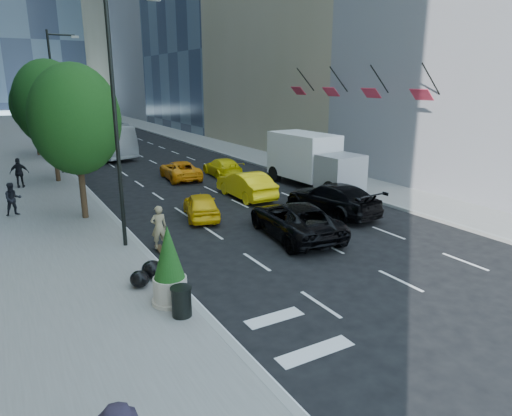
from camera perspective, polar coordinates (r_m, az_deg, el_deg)
ground at (r=19.01m, az=6.64°, el=-5.28°), size 160.00×160.00×0.00m
sidewalk_left at (r=44.73m, az=-27.50°, el=5.28°), size 6.00×120.00×0.15m
sidewalk_right at (r=49.26m, az=-4.81°, el=7.78°), size 4.00×120.00×0.15m
lamp_near at (r=18.74m, az=-16.77°, el=12.12°), size 2.13×0.22×10.00m
lamp_far at (r=36.47m, az=-23.64°, el=12.89°), size 2.13×0.22×10.00m
tree_near at (r=23.53m, az=-21.64°, el=10.21°), size 4.20×4.20×7.46m
tree_mid at (r=33.41m, az=-24.42°, el=11.81°), size 4.50×4.50×7.99m
tree_far at (r=46.38m, az=-26.10°, el=11.45°), size 3.90×3.90×6.92m
traffic_signal at (r=54.43m, az=-25.89°, el=11.45°), size 2.48×0.53×5.20m
facade_flags at (r=32.26m, az=11.87°, el=14.30°), size 1.85×13.30×2.05m
skateboarder at (r=18.94m, az=-12.03°, el=-2.72°), size 0.69×0.48×1.80m
black_sedan_lincoln at (r=20.40m, az=4.87°, el=-1.44°), size 3.32×5.92×1.56m
black_sedan_mercedes at (r=24.07m, az=9.47°, el=1.15°), size 2.83×5.86×1.65m
taxi_a at (r=23.26m, az=-6.88°, el=0.33°), size 2.53×4.14×1.32m
taxi_b at (r=27.08m, az=-1.27°, el=2.92°), size 1.69×4.82×1.59m
taxi_c at (r=32.84m, az=-9.47°, el=4.70°), size 2.56×4.82×1.29m
taxi_d at (r=33.50m, az=-4.20°, el=5.10°), size 2.24×4.68×1.32m
city_bus at (r=45.10m, az=-20.35°, el=8.18°), size 6.62×12.14×3.31m
box_truck at (r=30.10m, az=7.08°, el=5.91°), size 2.95×7.25×3.41m
pedestrian_a at (r=26.06m, az=-28.12°, el=0.99°), size 0.91×0.76×1.69m
pedestrian_b at (r=32.71m, az=-27.47°, el=3.91°), size 1.18×0.67×1.90m
trash_can at (r=13.61m, az=-9.28°, el=-11.55°), size 0.57×0.57×0.86m
planter_shrub at (r=14.12m, az=-10.81°, el=-7.21°), size 1.04×1.04×2.49m
garbage_bags at (r=16.06m, az=-13.44°, el=-7.93°), size 1.26×1.22×0.62m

